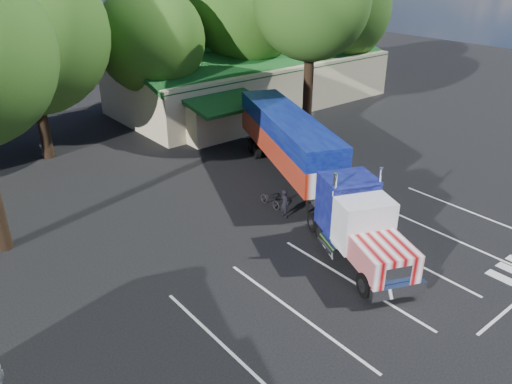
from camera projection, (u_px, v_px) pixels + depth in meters
ground at (261, 226)px, 25.04m from camera, size 120.00×120.00×0.00m
event_hall at (251, 79)px, 44.32m from camera, size 24.20×14.12×5.55m
tree_row_c at (25, 33)px, 29.99m from camera, size 10.00×10.00×13.05m
tree_row_d at (151, 40)px, 36.65m from camera, size 8.00×8.00×10.60m
tree_row_e at (243, 10)px, 41.48m from camera, size 9.60×9.60×12.90m
tree_row_f at (335, 7)px, 46.47m from camera, size 10.40×10.40×13.00m
tree_near_right at (312, 1)px, 33.41m from camera, size 8.00×8.00×13.50m
semi_truck at (303, 155)px, 27.62m from camera, size 9.67×18.63×4.03m
woman at (285, 203)px, 25.61m from camera, size 0.44×0.61×1.57m
bicycle at (270, 200)px, 26.85m from camera, size 0.58×1.56×0.81m
silver_sedan at (293, 119)px, 38.90m from camera, size 4.41×2.32×1.38m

